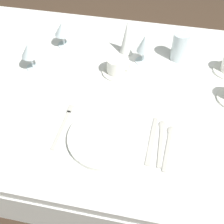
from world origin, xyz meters
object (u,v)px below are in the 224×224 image
coffee_cup_left (117,65)px  drink_tumbler (180,48)px  wine_glass_left (62,30)px  dinner_knife (152,142)px  dinner_plate (105,138)px  wine_glass_centre (144,45)px  spoon_dessert (169,142)px  wine_glass_right (29,51)px  spoon_soup (161,137)px  fork_outer (63,124)px  napkin_folded (127,37)px

coffee_cup_left → drink_tumbler: drink_tumbler is taller
wine_glass_left → dinner_knife: bearing=-45.7°
dinner_plate → drink_tumbler: drink_tumbler is taller
dinner_knife → coffee_cup_left: (-0.20, 0.35, 0.04)m
wine_glass_centre → dinner_knife: bearing=-78.4°
coffee_cup_left → drink_tumbler: (0.26, 0.16, 0.01)m
dinner_knife → coffee_cup_left: size_ratio=2.03×
spoon_dessert → wine_glass_right: bearing=155.0°
wine_glass_centre → coffee_cup_left: bearing=-135.5°
spoon_soup → fork_outer: bearing=-177.9°
dinner_knife → wine_glass_right: 0.66m
dinner_plate → napkin_folded: napkin_folded is taller
wine_glass_right → wine_glass_centre: bearing=16.8°
fork_outer → wine_glass_centre: wine_glass_centre is taller
coffee_cup_left → napkin_folded: napkin_folded is taller
wine_glass_left → napkin_folded: bearing=1.0°
fork_outer → wine_glass_left: bearing=107.4°
wine_glass_right → wine_glass_left: bearing=66.8°
dinner_knife → wine_glass_right: (-0.58, 0.31, 0.09)m
dinner_plate → fork_outer: dinner_plate is taller
spoon_soup → wine_glass_left: bearing=137.7°
dinner_knife → spoon_soup: bearing=40.1°
coffee_cup_left → wine_glass_centre: (0.11, 0.10, 0.05)m
spoon_dessert → drink_tumbler: 0.51m
dinner_knife → wine_glass_left: (-0.50, 0.51, 0.09)m
dinner_plate → dinner_knife: 0.17m
dinner_knife → drink_tumbler: (0.06, 0.52, 0.06)m
fork_outer → coffee_cup_left: size_ratio=2.05×
coffee_cup_left → drink_tumbler: size_ratio=0.81×
spoon_dessert → wine_glass_centre: (-0.16, 0.45, 0.09)m
fork_outer → dinner_knife: size_ratio=1.01×
fork_outer → napkin_folded: size_ratio=1.30×
coffee_cup_left → dinner_knife: bearing=-60.5°
wine_glass_left → wine_glass_right: wine_glass_right is taller
dinner_plate → drink_tumbler: (0.23, 0.54, 0.05)m
spoon_dessert → wine_glass_centre: size_ratio=1.44×
dinner_knife → spoon_dessert: bearing=9.4°
dinner_plate → wine_glass_right: size_ratio=2.09×
spoon_soup → drink_tumbler: size_ratio=1.59×
wine_glass_centre → drink_tumbler: wine_glass_centre is taller
fork_outer → wine_glass_right: (-0.24, 0.30, 0.09)m
dinner_plate → spoon_dessert: (0.23, 0.03, -0.01)m
spoon_dessert → coffee_cup_left: (-0.26, 0.34, 0.04)m
fork_outer → napkin_folded: napkin_folded is taller
wine_glass_centre → wine_glass_right: wine_glass_centre is taller
wine_glass_centre → drink_tumbler: bearing=20.7°
spoon_dessert → wine_glass_left: (-0.56, 0.50, 0.09)m
coffee_cup_left → wine_glass_right: bearing=-173.5°
spoon_dessert → drink_tumbler: bearing=89.7°
wine_glass_left → wine_glass_right: (-0.09, -0.20, 0.01)m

